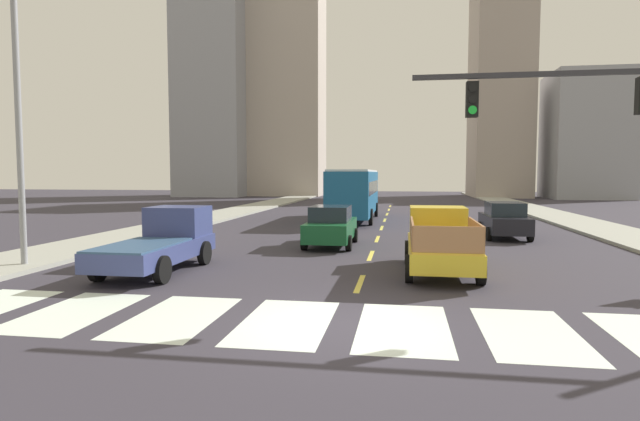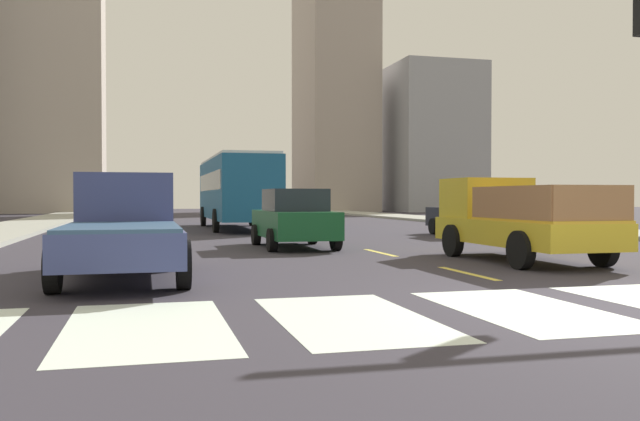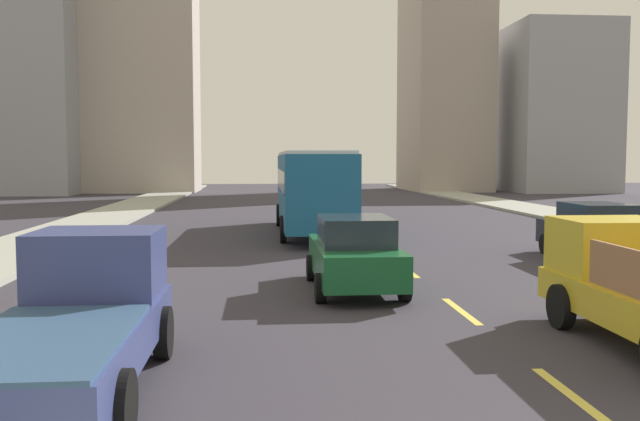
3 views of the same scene
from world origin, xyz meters
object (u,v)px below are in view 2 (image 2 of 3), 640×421
object	(u,v)px
pickup_stakebed	(512,220)
sedan_mid	(294,218)
pickup_dark	(124,227)
sedan_near_left	(471,214)
city_bus	(236,187)

from	to	relation	value
pickup_stakebed	sedan_mid	distance (m)	6.51
pickup_stakebed	pickup_dark	world-z (taller)	same
pickup_dark	sedan_near_left	xyz separation A→B (m)	(12.44, 10.33, -0.06)
pickup_stakebed	pickup_dark	distance (m)	8.87
pickup_stakebed	city_bus	bearing A→B (deg)	101.74
pickup_dark	sedan_mid	size ratio (longest dim) A/B	1.18
city_bus	sedan_near_left	world-z (taller)	city_bus
city_bus	sedan_mid	distance (m)	12.12
pickup_stakebed	pickup_dark	size ratio (longest dim) A/B	1.00
pickup_dark	city_bus	world-z (taller)	city_bus
pickup_stakebed	sedan_mid	world-z (taller)	pickup_stakebed
sedan_near_left	sedan_mid	xyz separation A→B (m)	(-7.84, -4.14, 0.00)
pickup_dark	city_bus	distance (m)	18.83
pickup_dark	city_bus	xyz separation A→B (m)	(4.49, 18.26, 1.03)
pickup_stakebed	city_bus	size ratio (longest dim) A/B	0.48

